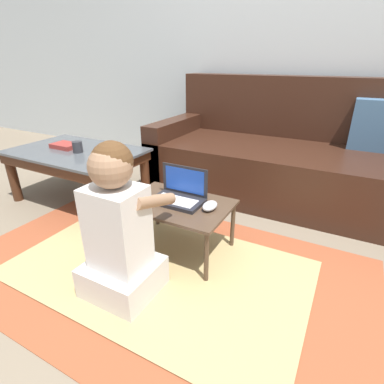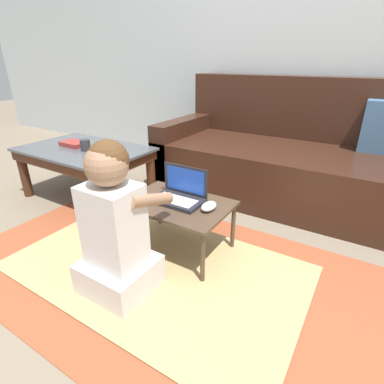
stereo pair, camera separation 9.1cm
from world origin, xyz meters
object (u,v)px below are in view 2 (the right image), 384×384
(couch, at_px, (291,159))
(book_on_table, at_px, (74,144))
(cup_on_table, at_px, (85,145))
(person_seated, at_px, (115,228))
(laptop, at_px, (179,195))
(coffee_table, at_px, (85,156))
(laptop_desk, at_px, (177,208))
(computer_mouse, at_px, (209,206))

(couch, relative_size, book_on_table, 9.91)
(cup_on_table, bearing_deg, person_seated, -34.25)
(book_on_table, bearing_deg, laptop, -11.25)
(cup_on_table, bearing_deg, book_on_table, 166.46)
(coffee_table, xyz_separation_m, cup_on_table, (0.07, -0.03, 0.11))
(person_seated, bearing_deg, book_on_table, 148.74)
(coffee_table, xyz_separation_m, person_seated, (0.98, -0.65, -0.00))
(book_on_table, bearing_deg, couch, 31.23)
(laptop, relative_size, person_seated, 0.38)
(laptop_desk, height_order, person_seated, person_seated)
(laptop, distance_m, cup_on_table, 0.99)
(computer_mouse, distance_m, book_on_table, 1.36)
(couch, distance_m, laptop_desk, 1.19)
(couch, relative_size, laptop, 7.11)
(coffee_table, distance_m, laptop, 1.05)
(computer_mouse, bearing_deg, laptop, 177.61)
(laptop_desk, xyz_separation_m, cup_on_table, (-0.97, 0.21, 0.17))
(coffee_table, relative_size, laptop, 3.45)
(couch, height_order, cup_on_table, couch)
(computer_mouse, relative_size, person_seated, 0.15)
(couch, bearing_deg, laptop_desk, -105.60)
(laptop_desk, xyz_separation_m, laptop, (-0.00, 0.02, 0.06))
(couch, bearing_deg, person_seated, -103.42)
(laptop, height_order, book_on_table, laptop)
(couch, height_order, coffee_table, couch)
(laptop_desk, distance_m, computer_mouse, 0.20)
(laptop_desk, bearing_deg, couch, 74.40)
(computer_mouse, bearing_deg, person_seated, -119.36)
(coffee_table, distance_m, computer_mouse, 1.24)
(couch, distance_m, person_seated, 1.60)
(person_seated, height_order, cup_on_table, person_seated)
(computer_mouse, height_order, person_seated, person_seated)
(book_on_table, bearing_deg, person_seated, -31.26)
(coffee_table, relative_size, book_on_table, 4.81)
(laptop, xyz_separation_m, book_on_table, (-1.15, 0.23, 0.08))
(computer_mouse, bearing_deg, laptop_desk, -175.24)
(computer_mouse, height_order, cup_on_table, cup_on_table)
(person_seated, relative_size, cup_on_table, 9.06)
(laptop_desk, height_order, book_on_table, book_on_table)
(cup_on_table, bearing_deg, couch, 36.05)
(laptop, relative_size, cup_on_table, 3.48)
(couch, distance_m, cup_on_table, 1.60)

